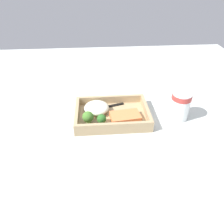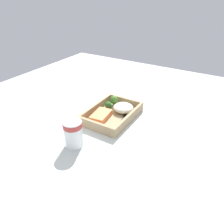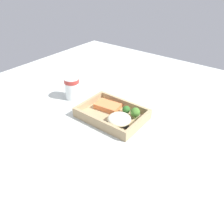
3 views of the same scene
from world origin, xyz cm
name	(u,v)px [view 1 (image 1 of 3)]	position (x,y,z in cm)	size (l,w,h in cm)	color
ground_plane	(112,120)	(0.00, 0.00, -1.00)	(160.00, 160.00, 2.00)	#B9C0BB
takeout_tray	(112,117)	(0.00, 0.00, 0.60)	(26.59, 18.73, 1.20)	tan
tray_rim	(112,112)	(0.00, 0.00, 2.73)	(26.59, 18.73, 3.06)	tan
salmon_fillet	(125,117)	(-4.50, 2.93, 2.32)	(10.41, 6.49, 2.24)	#E87A45
mashed_potatoes	(97,108)	(5.56, -2.69, 3.01)	(9.24, 9.34, 3.63)	silver
broccoli_floret_1	(88,117)	(8.63, 3.98, 3.84)	(3.95, 3.95, 4.72)	#83A45E
broccoli_floret_2	(102,119)	(3.98, 4.46, 3.08)	(3.30, 3.30, 3.60)	#7A9B58
fork	(102,108)	(3.62, -4.91, 1.42)	(15.67, 5.82, 0.44)	black
paper_cup	(180,104)	(-24.42, 1.63, 5.83)	(6.95, 6.95, 10.42)	white
receipt_slip	(105,88)	(1.36, -23.45, 0.12)	(8.07, 13.00, 0.24)	white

